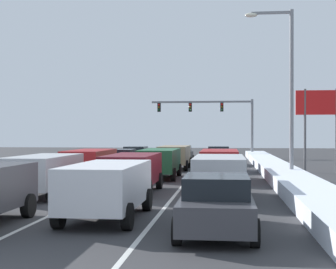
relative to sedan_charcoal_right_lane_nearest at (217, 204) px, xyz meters
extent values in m
plane|color=#333335|center=(-3.58, 12.77, -0.76)|extent=(122.81, 122.81, 0.00)
cube|color=silver|center=(-1.88, 17.50, -0.76)|extent=(0.14, 51.96, 0.01)
cube|color=silver|center=(-5.28, 17.50, -0.76)|extent=(0.14, 51.96, 0.01)
cube|color=silver|center=(3.42, 17.50, -0.46)|extent=(2.01, 51.96, 0.61)
cube|color=silver|center=(-10.58, 17.50, -0.45)|extent=(1.53, 51.96, 0.62)
cube|color=#38383D|center=(0.00, 0.04, -0.13)|extent=(1.82, 4.50, 0.70)
cube|color=black|center=(0.00, -0.11, 0.47)|extent=(1.64, 2.20, 0.55)
cube|color=red|center=(-0.69, -2.16, -0.01)|extent=(0.24, 0.08, 0.14)
cube|color=red|center=(0.69, -2.16, -0.01)|extent=(0.24, 0.08, 0.14)
cylinder|color=black|center=(-0.89, 1.59, -0.43)|extent=(0.22, 0.66, 0.66)
cylinder|color=black|center=(0.89, 1.59, -0.43)|extent=(0.22, 0.66, 0.66)
cylinder|color=black|center=(-0.89, -1.51, -0.43)|extent=(0.22, 0.66, 0.66)
cylinder|color=black|center=(0.89, -1.51, -0.43)|extent=(0.22, 0.66, 0.66)
cube|color=#B7BABF|center=(-0.02, 6.92, 0.28)|extent=(1.95, 4.90, 1.25)
cube|color=black|center=(-0.02, 4.51, 0.56)|extent=(1.56, 0.06, 0.55)
cube|color=red|center=(-0.80, 4.52, 0.18)|extent=(0.20, 0.08, 0.28)
cube|color=red|center=(0.76, 4.52, 0.18)|extent=(0.20, 0.08, 0.28)
cylinder|color=black|center=(-0.98, 8.62, -0.39)|extent=(0.25, 0.74, 0.74)
cylinder|color=black|center=(0.93, 8.62, -0.39)|extent=(0.25, 0.74, 0.74)
cylinder|color=black|center=(-0.98, 5.22, -0.39)|extent=(0.25, 0.74, 0.74)
cylinder|color=black|center=(0.93, 5.22, -0.39)|extent=(0.25, 0.74, 0.74)
cube|color=maroon|center=(-0.10, 14.30, 0.28)|extent=(1.95, 4.90, 1.25)
cube|color=black|center=(-0.10, 11.89, 0.56)|extent=(1.56, 0.06, 0.55)
cube|color=red|center=(-0.88, 11.90, 0.18)|extent=(0.20, 0.08, 0.28)
cube|color=red|center=(0.68, 11.90, 0.18)|extent=(0.20, 0.08, 0.28)
cylinder|color=black|center=(-1.06, 16.00, -0.39)|extent=(0.25, 0.74, 0.74)
cylinder|color=black|center=(0.85, 16.00, -0.39)|extent=(0.25, 0.74, 0.74)
cylinder|color=black|center=(-1.06, 12.60, -0.39)|extent=(0.25, 0.74, 0.74)
cylinder|color=black|center=(0.85, 12.60, -0.39)|extent=(0.25, 0.74, 0.74)
cube|color=navy|center=(-0.05, 21.24, -0.13)|extent=(1.82, 4.50, 0.70)
cube|color=black|center=(-0.05, 21.09, 0.47)|extent=(1.64, 2.20, 0.55)
cube|color=red|center=(-0.74, 19.04, -0.01)|extent=(0.24, 0.08, 0.14)
cube|color=red|center=(0.65, 19.04, -0.01)|extent=(0.24, 0.08, 0.14)
cylinder|color=black|center=(-0.94, 22.79, -0.43)|extent=(0.22, 0.66, 0.66)
cylinder|color=black|center=(0.84, 22.79, -0.43)|extent=(0.22, 0.66, 0.66)
cylinder|color=black|center=(-0.94, 19.69, -0.43)|extent=(0.22, 0.66, 0.66)
cylinder|color=black|center=(0.84, 19.69, -0.43)|extent=(0.22, 0.66, 0.66)
cube|color=slate|center=(-0.34, 28.20, -0.13)|extent=(1.82, 4.50, 0.70)
cube|color=black|center=(-0.34, 28.05, 0.47)|extent=(1.64, 2.20, 0.55)
cube|color=red|center=(-1.03, 26.00, -0.01)|extent=(0.24, 0.08, 0.14)
cube|color=red|center=(0.35, 26.00, -0.01)|extent=(0.24, 0.08, 0.14)
cylinder|color=black|center=(-1.23, 29.75, -0.43)|extent=(0.22, 0.66, 0.66)
cylinder|color=black|center=(0.55, 29.75, -0.43)|extent=(0.22, 0.66, 0.66)
cylinder|color=black|center=(-1.23, 26.65, -0.43)|extent=(0.22, 0.66, 0.66)
cylinder|color=black|center=(0.55, 26.65, -0.43)|extent=(0.22, 0.66, 0.66)
cube|color=silver|center=(-3.34, 1.82, 0.28)|extent=(1.95, 4.90, 1.25)
cube|color=black|center=(-3.34, -0.59, 0.56)|extent=(1.56, 0.06, 0.55)
cube|color=red|center=(-4.12, -0.58, 0.18)|extent=(0.20, 0.08, 0.28)
cube|color=red|center=(-2.56, -0.58, 0.18)|extent=(0.20, 0.08, 0.28)
cylinder|color=black|center=(-4.29, 3.52, -0.39)|extent=(0.25, 0.74, 0.74)
cylinder|color=black|center=(-2.38, 3.52, -0.39)|extent=(0.25, 0.74, 0.74)
cylinder|color=black|center=(-4.29, 0.12, -0.39)|extent=(0.25, 0.74, 0.74)
cylinder|color=black|center=(-2.38, 0.12, -0.39)|extent=(0.25, 0.74, 0.74)
cube|color=maroon|center=(-3.80, 8.39, 0.28)|extent=(1.95, 4.90, 1.25)
cube|color=black|center=(-3.80, 5.98, 0.56)|extent=(1.56, 0.06, 0.55)
cube|color=red|center=(-4.58, 5.99, 0.18)|extent=(0.20, 0.08, 0.28)
cube|color=red|center=(-3.02, 5.99, 0.18)|extent=(0.20, 0.08, 0.28)
cylinder|color=black|center=(-4.76, 10.09, -0.39)|extent=(0.25, 0.74, 0.74)
cylinder|color=black|center=(-2.85, 10.09, -0.39)|extent=(0.25, 0.74, 0.74)
cylinder|color=black|center=(-4.76, 6.69, -0.39)|extent=(0.25, 0.74, 0.74)
cylinder|color=black|center=(-2.85, 6.69, -0.39)|extent=(0.25, 0.74, 0.74)
cube|color=#1E5633|center=(-3.52, 15.40, 0.28)|extent=(1.95, 4.90, 1.25)
cube|color=black|center=(-3.52, 12.99, 0.56)|extent=(1.56, 0.06, 0.55)
cube|color=red|center=(-4.30, 13.00, 0.18)|extent=(0.20, 0.08, 0.28)
cube|color=red|center=(-2.74, 13.00, 0.18)|extent=(0.20, 0.08, 0.28)
cylinder|color=black|center=(-4.48, 17.10, -0.39)|extent=(0.25, 0.74, 0.74)
cylinder|color=black|center=(-2.57, 17.10, -0.39)|extent=(0.25, 0.74, 0.74)
cylinder|color=black|center=(-4.48, 13.70, -0.39)|extent=(0.25, 0.74, 0.74)
cylinder|color=black|center=(-2.57, 13.70, -0.39)|extent=(0.25, 0.74, 0.74)
cube|color=#937F60|center=(-3.42, 22.64, 0.28)|extent=(1.95, 4.90, 1.25)
cube|color=black|center=(-3.42, 20.23, 0.56)|extent=(1.56, 0.06, 0.55)
cube|color=red|center=(-4.20, 20.24, 0.18)|extent=(0.20, 0.08, 0.28)
cube|color=red|center=(-2.64, 20.24, 0.18)|extent=(0.20, 0.08, 0.28)
cylinder|color=black|center=(-4.37, 24.34, -0.39)|extent=(0.25, 0.74, 0.74)
cylinder|color=black|center=(-2.46, 24.34, -0.39)|extent=(0.25, 0.74, 0.74)
cylinder|color=black|center=(-4.37, 20.94, -0.39)|extent=(0.25, 0.74, 0.74)
cylinder|color=black|center=(-2.46, 20.94, -0.39)|extent=(0.25, 0.74, 0.74)
cube|color=black|center=(-3.57, 29.60, -0.13)|extent=(1.82, 4.50, 0.70)
cube|color=black|center=(-3.57, 29.45, 0.47)|extent=(1.64, 2.20, 0.55)
cube|color=red|center=(-4.26, 27.40, -0.01)|extent=(0.24, 0.08, 0.14)
cube|color=red|center=(-2.87, 27.40, -0.01)|extent=(0.24, 0.08, 0.14)
cylinder|color=black|center=(-4.46, 31.15, -0.43)|extent=(0.22, 0.66, 0.66)
cylinder|color=black|center=(-2.68, 31.15, -0.43)|extent=(0.22, 0.66, 0.66)
cylinder|color=black|center=(-4.46, 28.05, -0.43)|extent=(0.22, 0.66, 0.66)
cylinder|color=black|center=(-2.68, 28.05, -0.43)|extent=(0.22, 0.66, 0.66)
cylinder|color=black|center=(-5.81, 1.77, -0.39)|extent=(0.25, 0.74, 0.74)
cube|color=#B7BABF|center=(-7.22, 6.90, 0.28)|extent=(1.95, 4.90, 1.25)
cube|color=black|center=(-7.22, 4.49, 0.56)|extent=(1.56, 0.06, 0.55)
cube|color=red|center=(-8.00, 4.50, 0.18)|extent=(0.20, 0.08, 0.28)
cube|color=red|center=(-6.44, 4.50, 0.18)|extent=(0.20, 0.08, 0.28)
cylinder|color=black|center=(-8.18, 8.60, -0.39)|extent=(0.25, 0.74, 0.74)
cylinder|color=black|center=(-6.27, 8.60, -0.39)|extent=(0.25, 0.74, 0.74)
cylinder|color=black|center=(-8.18, 5.20, -0.39)|extent=(0.25, 0.74, 0.74)
cylinder|color=black|center=(-6.27, 5.20, -0.39)|extent=(0.25, 0.74, 0.74)
cube|color=maroon|center=(-7.18, 13.77, 0.28)|extent=(1.95, 4.90, 1.25)
cube|color=black|center=(-7.18, 11.36, 0.56)|extent=(1.56, 0.06, 0.55)
cube|color=red|center=(-7.96, 11.37, 0.18)|extent=(0.20, 0.08, 0.28)
cube|color=red|center=(-6.40, 11.37, 0.18)|extent=(0.20, 0.08, 0.28)
cylinder|color=black|center=(-8.13, 15.47, -0.39)|extent=(0.25, 0.74, 0.74)
cylinder|color=black|center=(-6.22, 15.47, -0.39)|extent=(0.25, 0.74, 0.74)
cylinder|color=black|center=(-8.13, 12.07, -0.39)|extent=(0.25, 0.74, 0.74)
cylinder|color=black|center=(-6.22, 12.07, -0.39)|extent=(0.25, 0.74, 0.74)
cube|color=navy|center=(-6.74, 20.20, -0.13)|extent=(1.82, 4.50, 0.70)
cube|color=black|center=(-6.74, 20.05, 0.47)|extent=(1.64, 2.20, 0.55)
cube|color=red|center=(-7.43, 18.00, -0.01)|extent=(0.24, 0.08, 0.14)
cube|color=red|center=(-6.05, 18.00, -0.01)|extent=(0.24, 0.08, 0.14)
cylinder|color=black|center=(-7.63, 21.75, -0.43)|extent=(0.22, 0.66, 0.66)
cylinder|color=black|center=(-5.85, 21.75, -0.43)|extent=(0.22, 0.66, 0.66)
cylinder|color=black|center=(-7.63, 18.65, -0.43)|extent=(0.22, 0.66, 0.66)
cylinder|color=black|center=(-5.85, 18.65, -0.43)|extent=(0.22, 0.66, 0.66)
cube|color=slate|center=(-6.99, 27.08, -0.13)|extent=(1.82, 4.50, 0.70)
cube|color=black|center=(-6.99, 26.93, 0.47)|extent=(1.64, 2.20, 0.55)
cube|color=red|center=(-7.68, 24.88, -0.01)|extent=(0.24, 0.08, 0.14)
cube|color=red|center=(-6.30, 24.88, -0.01)|extent=(0.24, 0.08, 0.14)
cylinder|color=black|center=(-7.88, 28.63, -0.43)|extent=(0.22, 0.66, 0.66)
cylinder|color=black|center=(-6.10, 28.63, -0.43)|extent=(0.22, 0.66, 0.66)
cylinder|color=black|center=(-7.88, 25.53, -0.43)|extent=(0.22, 0.66, 0.66)
cylinder|color=black|center=(-6.10, 25.53, -0.43)|extent=(0.22, 0.66, 0.66)
cylinder|color=slate|center=(3.02, 41.11, 2.34)|extent=(0.28, 0.28, 6.20)
cube|color=slate|center=(-2.38, 41.11, 5.19)|extent=(10.80, 0.20, 0.20)
cube|color=black|center=(-0.18, 41.11, 4.61)|extent=(0.34, 0.34, 0.95)
sphere|color=red|center=(-0.18, 40.93, 4.90)|extent=(0.22, 0.22, 0.22)
sphere|color=#593F0C|center=(-0.18, 40.93, 4.61)|extent=(0.22, 0.22, 0.22)
sphere|color=#0C3819|center=(-0.18, 40.93, 4.33)|extent=(0.22, 0.22, 0.22)
cube|color=black|center=(-3.58, 41.11, 4.61)|extent=(0.34, 0.34, 0.95)
sphere|color=red|center=(-3.58, 40.93, 4.90)|extent=(0.22, 0.22, 0.22)
sphere|color=#593F0C|center=(-3.58, 40.93, 4.61)|extent=(0.22, 0.22, 0.22)
sphere|color=#0C3819|center=(-3.58, 40.93, 4.33)|extent=(0.22, 0.22, 0.22)
cube|color=black|center=(-6.98, 41.11, 4.61)|extent=(0.34, 0.34, 0.95)
sphere|color=red|center=(-6.98, 40.93, 4.90)|extent=(0.22, 0.22, 0.22)
sphere|color=#593F0C|center=(-6.98, 40.93, 4.61)|extent=(0.22, 0.22, 0.22)
sphere|color=#0C3819|center=(-6.98, 40.93, 4.33)|extent=(0.22, 0.22, 0.22)
cylinder|color=gray|center=(3.83, 15.13, 3.93)|extent=(0.22, 0.22, 9.40)
cube|color=gray|center=(2.73, 15.13, 8.48)|extent=(2.20, 0.14, 0.14)
ellipsoid|color=#EAE5C6|center=(1.63, 15.13, 8.38)|extent=(0.70, 0.36, 0.24)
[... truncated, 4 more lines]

